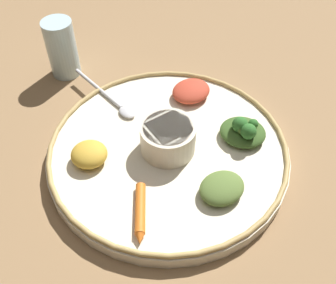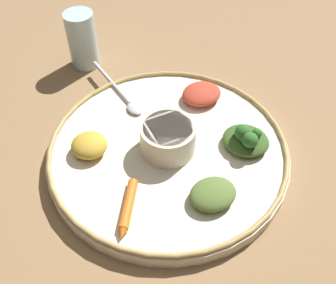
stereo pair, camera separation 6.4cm
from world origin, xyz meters
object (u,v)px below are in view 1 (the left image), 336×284
center_bowl (168,137)px  greens_pile (243,131)px  drinking_glass (63,52)px  spoon (113,100)px  carrot_near_spoon (140,212)px

center_bowl → greens_pile: size_ratio=0.89×
center_bowl → greens_pile: bearing=89.4°
greens_pile → drinking_glass: (-0.26, -0.28, 0.01)m
spoon → carrot_near_spoon: 0.24m
center_bowl → drinking_glass: (-0.26, -0.15, 0.00)m
drinking_glass → center_bowl: bearing=30.7°
spoon → carrot_near_spoon: (0.24, 0.01, 0.00)m
carrot_near_spoon → drinking_glass: size_ratio=0.84×
drinking_glass → greens_pile: bearing=46.8°
spoon → greens_pile: greens_pile is taller
center_bowl → greens_pile: (0.00, 0.12, -0.01)m
spoon → carrot_near_spoon: bearing=2.8°
carrot_near_spoon → drinking_glass: 0.38m
center_bowl → spoon: (-0.13, -0.07, -0.02)m
center_bowl → spoon: bearing=-149.8°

